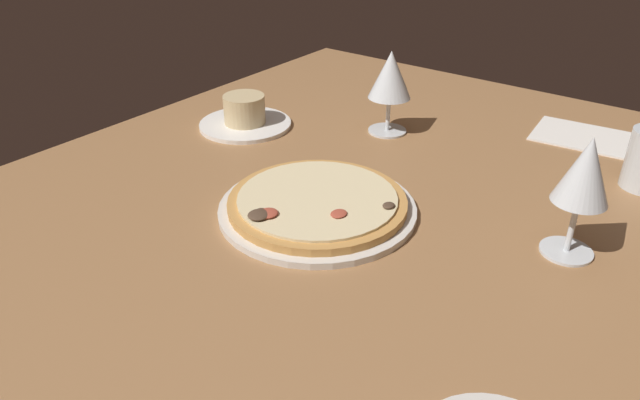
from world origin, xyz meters
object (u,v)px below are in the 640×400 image
object	(u,v)px
paper_menu	(589,138)
wine_glass_near	(390,78)
pizza_main	(317,205)
ramekin_on_saucer	(245,116)
wine_glass_far	(585,175)

from	to	relation	value
paper_menu	wine_glass_near	bearing A→B (deg)	116.55
pizza_main	ramekin_on_saucer	size ratio (longest dim) A/B	1.63
ramekin_on_saucer	wine_glass_near	distance (cm)	28.90
paper_menu	wine_glass_far	bearing A→B (deg)	-173.83
wine_glass_far	paper_menu	bearing A→B (deg)	11.57
wine_glass_far	wine_glass_near	distance (cm)	45.21
pizza_main	paper_menu	world-z (taller)	pizza_main
wine_glass_far	paper_menu	xyz separation A→B (cm)	(40.50, 8.29, -11.42)
wine_glass_far	paper_menu	size ratio (longest dim) A/B	0.84
wine_glass_near	wine_glass_far	bearing A→B (deg)	-117.08
ramekin_on_saucer	wine_glass_far	world-z (taller)	wine_glass_far
wine_glass_far	wine_glass_near	bearing A→B (deg)	62.92
paper_menu	pizza_main	bearing A→B (deg)	149.49
pizza_main	wine_glass_far	world-z (taller)	wine_glass_far
pizza_main	ramekin_on_saucer	bearing A→B (deg)	60.46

